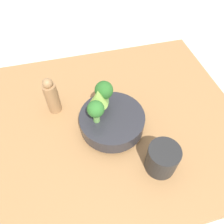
# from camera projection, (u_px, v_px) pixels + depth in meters

# --- Properties ---
(ground_plane) EXTENTS (6.00, 6.00, 0.00)m
(ground_plane) POSITION_uv_depth(u_px,v_px,m) (107.00, 126.00, 0.75)
(ground_plane) COLOR beige
(table) EXTENTS (0.89, 0.72, 0.04)m
(table) POSITION_uv_depth(u_px,v_px,m) (107.00, 123.00, 0.74)
(table) COLOR #9E7042
(table) RESTS_ON ground_plane
(bowl) EXTENTS (0.20, 0.20, 0.06)m
(bowl) POSITION_uv_depth(u_px,v_px,m) (112.00, 121.00, 0.68)
(bowl) COLOR #28282D
(bowl) RESTS_ON table
(broccoli_floret_front) EXTENTS (0.06, 0.06, 0.08)m
(broccoli_floret_front) POSITION_uv_depth(u_px,v_px,m) (104.00, 91.00, 0.65)
(broccoli_floret_front) COLOR #7AB256
(broccoli_floret_front) RESTS_ON bowl
(broccoli_floret_right) EXTENTS (0.05, 0.05, 0.08)m
(broccoli_floret_right) POSITION_uv_depth(u_px,v_px,m) (96.00, 110.00, 0.61)
(broccoli_floret_right) COLOR #6BA34C
(broccoli_floret_right) RESTS_ON bowl
(romanesco_piece_near) EXTENTS (0.06, 0.06, 0.08)m
(romanesco_piece_near) POSITION_uv_depth(u_px,v_px,m) (99.00, 100.00, 0.63)
(romanesco_piece_near) COLOR #7AB256
(romanesco_piece_near) RESTS_ON bowl
(cup) EXTENTS (0.09, 0.09, 0.09)m
(cup) POSITION_uv_depth(u_px,v_px,m) (162.00, 159.00, 0.59)
(cup) COLOR black
(cup) RESTS_ON table
(pepper_mill) EXTENTS (0.04, 0.04, 0.14)m
(pepper_mill) POSITION_uv_depth(u_px,v_px,m) (52.00, 96.00, 0.70)
(pepper_mill) COLOR #997047
(pepper_mill) RESTS_ON table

